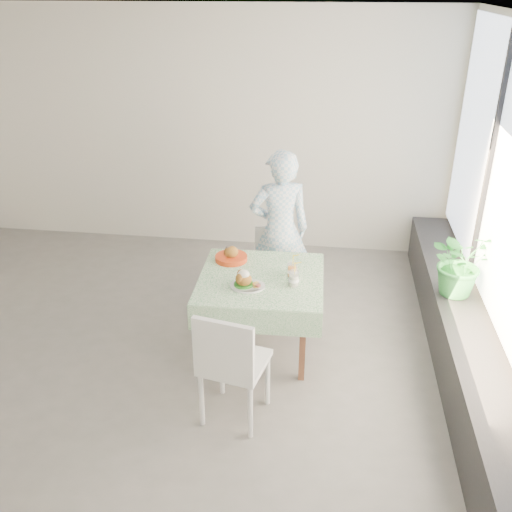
# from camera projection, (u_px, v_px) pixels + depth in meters

# --- Properties ---
(floor) EXTENTS (6.00, 6.00, 0.00)m
(floor) POSITION_uv_depth(u_px,v_px,m) (138.00, 353.00, 5.11)
(floor) COLOR #615F5C
(floor) RESTS_ON ground
(ceiling) EXTENTS (6.00, 6.00, 0.00)m
(ceiling) POSITION_uv_depth(u_px,v_px,m) (100.00, 15.00, 3.88)
(ceiling) COLOR white
(ceiling) RESTS_ON ground
(wall_back) EXTENTS (6.00, 0.02, 2.80)m
(wall_back) POSITION_uv_depth(u_px,v_px,m) (195.00, 131.00, 6.72)
(wall_back) COLOR silver
(wall_back) RESTS_ON ground
(window_ledge) EXTENTS (0.40, 4.80, 0.50)m
(window_ledge) POSITION_uv_depth(u_px,v_px,m) (465.00, 356.00, 4.65)
(window_ledge) COLOR black
(window_ledge) RESTS_ON ground
(cafe_table) EXTENTS (1.07, 1.07, 0.74)m
(cafe_table) POSITION_uv_depth(u_px,v_px,m) (261.00, 306.00, 4.96)
(cafe_table) COLOR brown
(cafe_table) RESTS_ON ground
(chair_far) EXTENTS (0.45, 0.45, 0.82)m
(chair_far) POSITION_uv_depth(u_px,v_px,m) (269.00, 286.00, 5.70)
(chair_far) COLOR white
(chair_far) RESTS_ON ground
(chair_near) EXTENTS (0.53, 0.53, 0.95)m
(chair_near) POSITION_uv_depth(u_px,v_px,m) (234.00, 384.00, 4.26)
(chair_near) COLOR white
(chair_near) RESTS_ON ground
(diner) EXTENTS (0.68, 0.54, 1.62)m
(diner) POSITION_uv_depth(u_px,v_px,m) (280.00, 231.00, 5.55)
(diner) COLOR #86B8D7
(diner) RESTS_ON ground
(main_dish) EXTENTS (0.29, 0.29, 0.15)m
(main_dish) POSITION_uv_depth(u_px,v_px,m) (246.00, 282.00, 4.66)
(main_dish) COLOR white
(main_dish) RESTS_ON cafe_table
(juice_cup_orange) EXTENTS (0.09, 0.09, 0.24)m
(juice_cup_orange) POSITION_uv_depth(u_px,v_px,m) (292.00, 270.00, 4.83)
(juice_cup_orange) COLOR white
(juice_cup_orange) RESTS_ON cafe_table
(juice_cup_lemonade) EXTENTS (0.09, 0.09, 0.25)m
(juice_cup_lemonade) POSITION_uv_depth(u_px,v_px,m) (294.00, 279.00, 4.68)
(juice_cup_lemonade) COLOR white
(juice_cup_lemonade) RESTS_ON cafe_table
(second_dish) EXTENTS (0.29, 0.29, 0.14)m
(second_dish) POSITION_uv_depth(u_px,v_px,m) (231.00, 256.00, 5.11)
(second_dish) COLOR #C13813
(second_dish) RESTS_ON cafe_table
(potted_plant) EXTENTS (0.71, 0.67, 0.62)m
(potted_plant) POSITION_uv_depth(u_px,v_px,m) (461.00, 262.00, 4.95)
(potted_plant) COLOR #277531
(potted_plant) RESTS_ON window_ledge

